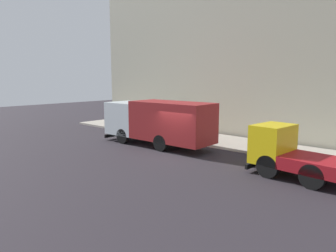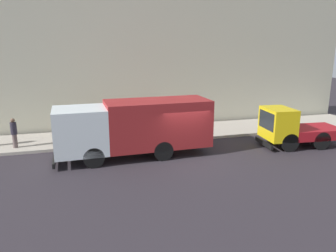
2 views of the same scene
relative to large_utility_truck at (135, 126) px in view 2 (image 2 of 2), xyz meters
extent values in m
plane|color=#2C272D|center=(-1.09, -2.51, -1.68)|extent=(80.00, 80.00, 0.00)
cube|color=#B1A799|center=(3.81, -2.51, -1.59)|extent=(3.80, 30.00, 0.17)
cube|color=#BAB89F|center=(6.21, -2.51, 4.57)|extent=(0.50, 30.00, 12.49)
cube|color=white|center=(-0.08, 2.77, -0.04)|extent=(2.47, 2.63, 2.25)
cube|color=black|center=(-0.11, 4.03, 0.23)|extent=(2.02, 0.12, 1.26)
cube|color=maroon|center=(0.03, -1.24, 0.06)|extent=(2.55, 5.51, 2.46)
cube|color=black|center=(-0.12, 4.11, -1.39)|extent=(2.30, 0.18, 0.24)
cylinder|color=black|center=(-1.11, 2.22, -1.16)|extent=(0.33, 1.03, 1.02)
cylinder|color=black|center=(0.99, 2.28, -1.16)|extent=(0.33, 1.03, 1.02)
cylinder|color=black|center=(-1.01, -1.27, -1.16)|extent=(0.33, 1.03, 1.02)
cylinder|color=black|center=(1.08, -1.21, -1.16)|extent=(0.33, 1.03, 1.02)
cube|color=yellow|center=(-0.61, -8.18, -0.26)|extent=(2.18, 1.62, 1.78)
cube|color=black|center=(-0.55, -7.48, -0.05)|extent=(1.73, 0.21, 1.00)
cube|color=maroon|center=(-0.81, -10.42, -0.87)|extent=(2.32, 3.23, 0.57)
cube|color=black|center=(-0.54, -7.40, -1.39)|extent=(1.98, 0.29, 0.24)
cylinder|color=black|center=(-1.51, -8.39, -1.15)|extent=(0.39, 1.07, 1.04)
cylinder|color=black|center=(0.24, -8.55, -1.15)|extent=(0.39, 1.07, 1.04)
cylinder|color=black|center=(-1.68, -10.35, -1.15)|extent=(0.39, 1.07, 1.04)
cylinder|color=black|center=(0.07, -10.50, -1.15)|extent=(0.39, 1.07, 1.04)
cylinder|color=black|center=(4.71, 3.43, -1.06)|extent=(0.34, 0.34, 0.90)
cylinder|color=#547E50|center=(4.71, 3.43, -0.27)|extent=(0.46, 0.46, 0.68)
sphere|color=tan|center=(4.71, 3.43, 0.18)|extent=(0.21, 0.21, 0.21)
cylinder|color=#5E4C4B|center=(2.77, 6.35, -1.12)|extent=(0.36, 0.36, 0.78)
cylinder|color=#282431|center=(2.77, 6.35, -0.39)|extent=(0.48, 0.48, 0.67)
sphere|color=brown|center=(2.77, 6.35, 0.06)|extent=(0.24, 0.24, 0.24)
camera|label=1|loc=(-14.55, -14.13, 2.78)|focal=33.19mm
camera|label=2|loc=(-16.34, 2.73, 4.10)|focal=34.69mm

